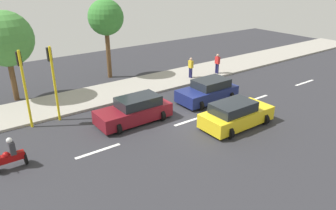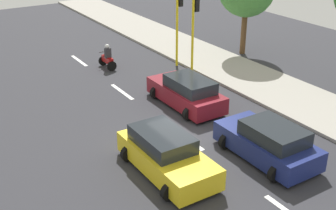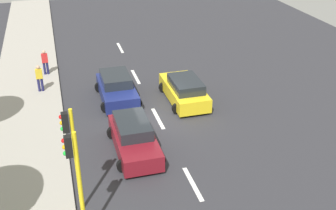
% 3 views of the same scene
% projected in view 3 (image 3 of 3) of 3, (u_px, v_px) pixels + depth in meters
% --- Properties ---
extents(ground_plane, '(40.00, 60.00, 0.10)m').
position_uv_depth(ground_plane, '(158.00, 119.00, 23.29)').
color(ground_plane, '#2D2D33').
extents(sidewalk, '(4.00, 60.00, 0.15)m').
position_uv_depth(sidewalk, '(26.00, 135.00, 21.54)').
color(sidewalk, '#9E998E').
rests_on(sidewalk, ground).
extents(lane_stripe_far_north, '(0.20, 2.40, 0.01)m').
position_uv_depth(lane_stripe_far_north, '(120.00, 48.00, 33.52)').
color(lane_stripe_far_north, white).
rests_on(lane_stripe_far_north, ground).
extents(lane_stripe_north, '(0.20, 2.40, 0.01)m').
position_uv_depth(lane_stripe_north, '(136.00, 77.00, 28.39)').
color(lane_stripe_north, white).
rests_on(lane_stripe_north, ground).
extents(lane_stripe_mid, '(0.20, 2.40, 0.01)m').
position_uv_depth(lane_stripe_mid, '(158.00, 118.00, 23.26)').
color(lane_stripe_mid, white).
rests_on(lane_stripe_mid, ground).
extents(lane_stripe_south, '(0.20, 2.40, 0.01)m').
position_uv_depth(lane_stripe_south, '(193.00, 184.00, 18.13)').
color(lane_stripe_south, white).
rests_on(lane_stripe_south, ground).
extents(car_maroon, '(2.24, 4.46, 1.52)m').
position_uv_depth(car_maroon, '(134.00, 138.00, 20.13)').
color(car_maroon, maroon).
rests_on(car_maroon, ground).
extents(car_dark_blue, '(2.37, 4.20, 1.52)m').
position_uv_depth(car_dark_blue, '(117.00, 88.00, 25.08)').
color(car_dark_blue, navy).
rests_on(car_dark_blue, ground).
extents(car_yellow_cab, '(2.31, 4.43, 1.52)m').
position_uv_depth(car_yellow_cab, '(184.00, 90.00, 24.85)').
color(car_yellow_cab, yellow).
rests_on(car_yellow_cab, ground).
extents(pedestrian_near_signal, '(0.40, 0.24, 1.69)m').
position_uv_depth(pedestrian_near_signal, '(45.00, 61.00, 28.02)').
color(pedestrian_near_signal, '#1E1E4C').
rests_on(pedestrian_near_signal, sidewalk).
extents(pedestrian_by_tree, '(0.40, 0.24, 1.69)m').
position_uv_depth(pedestrian_by_tree, '(39.00, 77.00, 25.67)').
color(pedestrian_by_tree, '#1E1E4C').
rests_on(pedestrian_by_tree, sidewalk).
extents(traffic_light_corner, '(0.49, 0.24, 4.50)m').
position_uv_depth(traffic_light_corner, '(72.00, 147.00, 15.34)').
color(traffic_light_corner, yellow).
rests_on(traffic_light_corner, ground).
extents(traffic_light_midblock, '(0.49, 0.24, 4.50)m').
position_uv_depth(traffic_light_midblock, '(76.00, 173.00, 13.96)').
color(traffic_light_midblock, yellow).
rests_on(traffic_light_midblock, ground).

